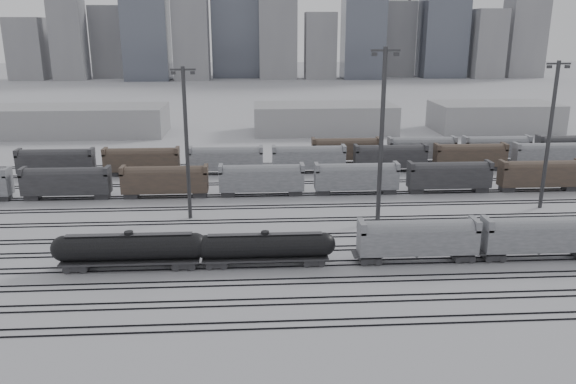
{
  "coord_description": "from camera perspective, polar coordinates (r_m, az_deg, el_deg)",
  "views": [
    {
      "loc": [
        -10.33,
        -64.35,
        28.67
      ],
      "look_at": [
        -5.05,
        20.16,
        4.0
      ],
      "focal_mm": 35.0,
      "sensor_mm": 36.0,
      "label": 1
    }
  ],
  "objects": [
    {
      "name": "bg_string_far",
      "position": [
        131.36,
        16.97,
        4.17
      ],
      "size": [
        66.0,
        3.0,
        5.6
      ],
      "color": "brown",
      "rests_on": "ground"
    },
    {
      "name": "warehouse_left",
      "position": [
        168.73,
        -20.81,
        6.78
      ],
      "size": [
        50.0,
        18.0,
        8.0
      ],
      "primitive_type": "cube",
      "color": "#99989B",
      "rests_on": "ground"
    },
    {
      "name": "bg_string_near",
      "position": [
        101.44,
        6.96,
        1.34
      ],
      "size": [
        151.0,
        3.0,
        5.6
      ],
      "color": "gray",
      "rests_on": "ground"
    },
    {
      "name": "hopper_car_a",
      "position": [
        73.04,
        13.05,
        -4.47
      ],
      "size": [
        15.2,
        3.02,
        5.44
      ],
      "color": "#262629",
      "rests_on": "ground"
    },
    {
      "name": "tracks",
      "position": [
        87.32,
        3.42,
        -2.9
      ],
      "size": [
        220.0,
        71.5,
        0.16
      ],
      "color": "black",
      "rests_on": "ground"
    },
    {
      "name": "warehouse_right",
      "position": [
        175.92,
        20.19,
        7.19
      ],
      "size": [
        35.0,
        18.0,
        8.0
      ],
      "primitive_type": "cube",
      "color": "#99989B",
      "rests_on": "ground"
    },
    {
      "name": "light_mast_b",
      "position": [
        86.69,
        -10.28,
        5.18
      ],
      "size": [
        3.75,
        0.6,
        23.43
      ],
      "color": "#333336",
      "rests_on": "ground"
    },
    {
      "name": "hopper_car_b",
      "position": [
        79.09,
        24.34,
        -3.92
      ],
      "size": [
        15.26,
        3.03,
        5.46
      ],
      "color": "#262629",
      "rests_on": "ground"
    },
    {
      "name": "bg_string_mid",
      "position": [
        118.72,
        10.34,
        3.39
      ],
      "size": [
        151.0,
        3.0,
        5.6
      ],
      "color": "#262629",
      "rests_on": "ground"
    },
    {
      "name": "light_mast_d",
      "position": [
        99.84,
        25.05,
        5.52
      ],
      "size": [
        3.84,
        0.61,
        23.97
      ],
      "color": "#333336",
      "rests_on": "ground"
    },
    {
      "name": "ground",
      "position": [
        71.21,
        5.12,
        -7.57
      ],
      "size": [
        900.0,
        900.0,
        0.0
      ],
      "primitive_type": "plane",
      "color": "silver",
      "rests_on": "ground"
    },
    {
      "name": "warehouse_mid",
      "position": [
        162.53,
        3.68,
        7.48
      ],
      "size": [
        40.0,
        18.0,
        8.0
      ],
      "primitive_type": "cube",
      "color": "#99989B",
      "rests_on": "ground"
    },
    {
      "name": "tank_car_a",
      "position": [
        71.99,
        -15.76,
        -5.53
      ],
      "size": [
        19.03,
        3.17,
        4.7
      ],
      "color": "#262629",
      "rests_on": "ground"
    },
    {
      "name": "tank_car_b",
      "position": [
        70.4,
        -2.32,
        -5.57
      ],
      "size": [
        17.66,
        2.94,
        4.37
      ],
      "color": "#262629",
      "rests_on": "ground"
    },
    {
      "name": "light_mast_c",
      "position": [
        84.02,
        9.5,
        5.93
      ],
      "size": [
        4.21,
        0.67,
        26.29
      ],
      "color": "#333336",
      "rests_on": "ground"
    },
    {
      "name": "skyline",
      "position": [
        345.06,
        -0.06,
        17.25
      ],
      "size": [
        316.0,
        22.4,
        95.0
      ],
      "color": "gray",
      "rests_on": "ground"
    }
  ]
}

